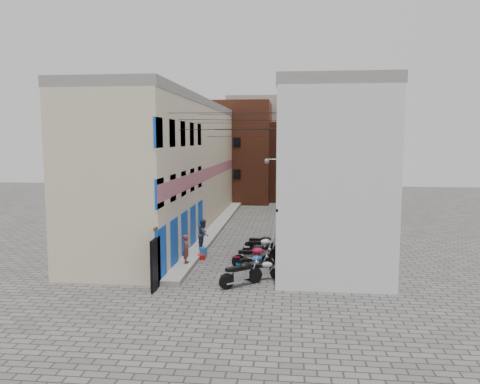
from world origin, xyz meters
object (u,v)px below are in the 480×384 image
(motorcycle_c, at_px, (253,263))
(motorcycle_d, at_px, (253,256))
(person_a, at_px, (186,249))
(water_jug_near, at_px, (203,253))
(water_jug_far, at_px, (204,251))
(motorcycle_a, at_px, (241,272))
(red_crate, at_px, (201,257))
(motorcycle_e, at_px, (264,251))
(motorcycle_f, at_px, (262,246))
(motorcycle_g, at_px, (262,243))
(person_b, at_px, (204,234))
(motorcycle_b, at_px, (263,269))

(motorcycle_c, xyz_separation_m, motorcycle_d, (-0.07, 0.96, 0.10))
(person_a, relative_size, water_jug_near, 2.57)
(water_jug_near, bearing_deg, water_jug_far, 90.00)
(motorcycle_a, relative_size, red_crate, 5.23)
(motorcycle_d, relative_size, motorcycle_e, 1.07)
(motorcycle_a, relative_size, water_jug_near, 3.92)
(motorcycle_f, height_order, motorcycle_g, motorcycle_f)
(person_a, xyz_separation_m, red_crate, (0.42, 1.67, -0.83))
(motorcycle_d, xyz_separation_m, motorcycle_g, (0.25, 2.96, -0.02))
(motorcycle_a, xyz_separation_m, motorcycle_c, (0.35, 1.95, -0.11))
(motorcycle_g, bearing_deg, person_a, -43.73)
(water_jug_near, bearing_deg, motorcycle_g, 22.70)
(motorcycle_e, distance_m, red_crate, 3.32)
(motorcycle_a, xyz_separation_m, water_jug_far, (-2.56, 5.07, -0.39))
(motorcycle_g, xyz_separation_m, red_crate, (-3.09, -1.68, -0.47))
(motorcycle_a, height_order, water_jug_far, motorcycle_a)
(person_a, distance_m, person_b, 3.21)
(water_jug_far, xyz_separation_m, red_crate, (0.01, -0.88, -0.10))
(motorcycle_c, bearing_deg, motorcycle_f, 157.45)
(motorcycle_d, bearing_deg, person_a, -92.03)
(person_a, distance_m, red_crate, 1.92)
(person_b, bearing_deg, motorcycle_e, -109.29)
(person_b, bearing_deg, motorcycle_b, -135.95)
(motorcycle_c, distance_m, motorcycle_d, 0.97)
(motorcycle_c, distance_m, water_jug_far, 4.28)
(person_a, height_order, water_jug_near, person_a)
(person_b, xyz_separation_m, water_jug_near, (0.15, -1.14, -0.79))
(motorcycle_b, xyz_separation_m, person_b, (-3.59, 4.71, 0.56))
(motorcycle_d, height_order, water_jug_near, motorcycle_d)
(person_b, relative_size, water_jug_near, 2.95)
(motorcycle_a, distance_m, motorcycle_b, 1.35)
(motorcycle_a, distance_m, motorcycle_e, 4.11)
(water_jug_near, bearing_deg, motorcycle_d, -30.31)
(motorcycle_c, relative_size, motorcycle_f, 0.85)
(motorcycle_e, xyz_separation_m, motorcycle_g, (-0.19, 1.83, 0.02))
(motorcycle_e, relative_size, red_crate, 4.83)
(motorcycle_e, xyz_separation_m, person_b, (-3.44, 1.68, 0.49))
(person_a, bearing_deg, person_b, -12.06)
(motorcycle_b, relative_size, motorcycle_g, 0.85)
(motorcycle_a, relative_size, person_b, 1.33)
(motorcycle_a, distance_m, water_jug_near, 5.26)
(red_crate, bearing_deg, person_a, -104.14)
(motorcycle_d, xyz_separation_m, motorcycle_f, (0.29, 2.15, -0.01))
(motorcycle_b, bearing_deg, motorcycle_e, 171.34)
(motorcycle_b, bearing_deg, motorcycle_d, -174.09)
(motorcycle_g, distance_m, water_jug_far, 3.22)
(motorcycle_d, bearing_deg, person_b, -142.00)
(motorcycle_d, bearing_deg, red_crate, -123.16)
(motorcycle_f, bearing_deg, red_crate, -79.15)
(person_a, bearing_deg, motorcycle_d, -90.46)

